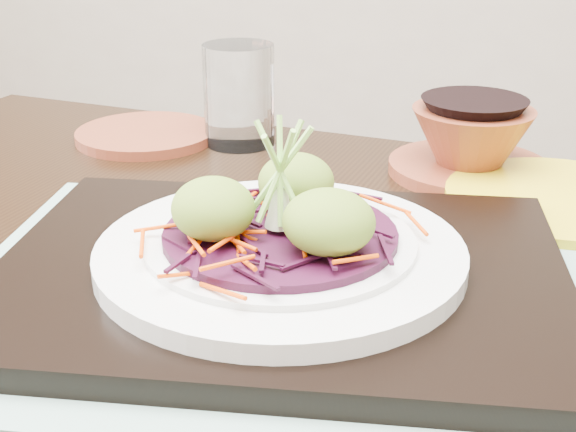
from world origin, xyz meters
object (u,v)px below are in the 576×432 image
(dining_table, at_px, (262,368))
(white_plate, at_px, (280,252))
(serving_tray, at_px, (280,274))
(terracotta_bowl_set, at_px, (471,145))
(terracotta_side_plate, at_px, (146,135))
(water_glass, at_px, (239,95))
(yellow_plate, at_px, (560,200))

(dining_table, bearing_deg, white_plate, -41.19)
(serving_tray, bearing_deg, dining_table, 123.79)
(dining_table, bearing_deg, terracotta_bowl_set, 68.96)
(terracotta_side_plate, height_order, terracotta_bowl_set, terracotta_bowl_set)
(serving_tray, distance_m, water_glass, 0.36)
(terracotta_side_plate, bearing_deg, terracotta_bowl_set, -2.10)
(white_plate, distance_m, terracotta_bowl_set, 0.32)
(white_plate, xyz_separation_m, terracotta_side_plate, (-0.26, 0.31, -0.03))
(white_plate, xyz_separation_m, yellow_plate, (0.20, 0.23, -0.03))
(dining_table, distance_m, water_glass, 0.36)
(white_plate, bearing_deg, serving_tray, 143.13)
(terracotta_side_plate, distance_m, water_glass, 0.12)
(white_plate, height_order, yellow_plate, white_plate)
(water_glass, height_order, terracotta_bowl_set, water_glass)
(serving_tray, xyz_separation_m, yellow_plate, (0.20, 0.23, -0.01))
(water_glass, xyz_separation_m, terracotta_bowl_set, (0.26, -0.03, -0.03))
(serving_tray, xyz_separation_m, white_plate, (0.00, -0.00, 0.02))
(white_plate, relative_size, yellow_plate, 1.28)
(white_plate, relative_size, terracotta_side_plate, 1.66)
(serving_tray, bearing_deg, terracotta_bowl_set, 60.12)
(dining_table, xyz_separation_m, water_glass, (-0.12, 0.30, 0.15))
(terracotta_side_plate, bearing_deg, water_glass, 8.55)
(dining_table, height_order, terracotta_bowl_set, terracotta_bowl_set)
(terracotta_side_plate, height_order, yellow_plate, yellow_plate)
(dining_table, relative_size, terracotta_side_plate, 7.20)
(terracotta_bowl_set, relative_size, yellow_plate, 0.93)
(dining_table, height_order, serving_tray, serving_tray)
(serving_tray, height_order, terracotta_side_plate, serving_tray)
(white_plate, distance_m, terracotta_side_plate, 0.40)
(dining_table, relative_size, serving_tray, 2.81)
(water_glass, height_order, yellow_plate, water_glass)
(white_plate, bearing_deg, terracotta_side_plate, 129.68)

